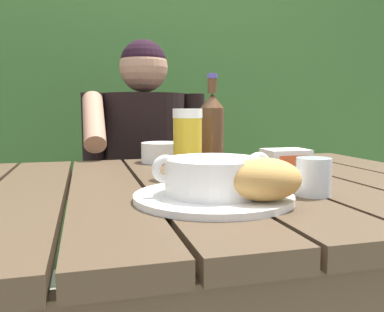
# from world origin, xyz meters

# --- Properties ---
(dining_table) EXTENTS (1.40, 0.91, 0.75)m
(dining_table) POSITION_xyz_m (0.00, 0.00, 0.66)
(dining_table) COLOR #473524
(dining_table) RESTS_ON ground_plane
(hedge_backdrop) EXTENTS (4.03, 0.89, 2.62)m
(hedge_backdrop) POSITION_xyz_m (0.08, 1.83, 1.11)
(hedge_backdrop) COLOR #345A29
(hedge_backdrop) RESTS_ON ground_plane
(chair_near_diner) EXTENTS (0.48, 0.43, 0.93)m
(chair_near_diner) POSITION_xyz_m (0.04, 0.89, 0.48)
(chair_near_diner) COLOR brown
(chair_near_diner) RESTS_ON ground_plane
(person_eating) EXTENTS (0.48, 0.47, 1.19)m
(person_eating) POSITION_xyz_m (0.03, 0.69, 0.70)
(person_eating) COLOR black
(person_eating) RESTS_ON ground_plane
(serving_plate) EXTENTS (0.29, 0.29, 0.01)m
(serving_plate) POSITION_xyz_m (0.03, -0.18, 0.76)
(serving_plate) COLOR white
(serving_plate) RESTS_ON dining_table
(soup_bowl) EXTENTS (0.23, 0.18, 0.07)m
(soup_bowl) POSITION_xyz_m (0.03, -0.18, 0.80)
(soup_bowl) COLOR white
(soup_bowl) RESTS_ON serving_plate
(bread_roll) EXTENTS (0.14, 0.12, 0.07)m
(bread_roll) POSITION_xyz_m (0.09, -0.26, 0.80)
(bread_roll) COLOR #C08C46
(bread_roll) RESTS_ON serving_plate
(beer_glass) EXTENTS (0.07, 0.07, 0.17)m
(beer_glass) POSITION_xyz_m (0.04, 0.06, 0.83)
(beer_glass) COLOR gold
(beer_glass) RESTS_ON dining_table
(beer_bottle) EXTENTS (0.06, 0.06, 0.26)m
(beer_bottle) POSITION_xyz_m (0.12, 0.13, 0.86)
(beer_bottle) COLOR #50311B
(beer_bottle) RESTS_ON dining_table
(water_glass_small) EXTENTS (0.07, 0.07, 0.07)m
(water_glass_small) POSITION_xyz_m (0.22, -0.20, 0.79)
(water_glass_small) COLOR silver
(water_glass_small) RESTS_ON dining_table
(butter_tub) EXTENTS (0.12, 0.09, 0.05)m
(butter_tub) POSITION_xyz_m (0.35, 0.15, 0.78)
(butter_tub) COLOR white
(butter_tub) RESTS_ON dining_table
(table_knife) EXTENTS (0.15, 0.07, 0.01)m
(table_knife) POSITION_xyz_m (0.18, -0.08, 0.76)
(table_knife) COLOR silver
(table_knife) RESTS_ON dining_table
(diner_bowl) EXTENTS (0.13, 0.13, 0.06)m
(diner_bowl) POSITION_xyz_m (0.04, 0.36, 0.78)
(diner_bowl) COLOR white
(diner_bowl) RESTS_ON dining_table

